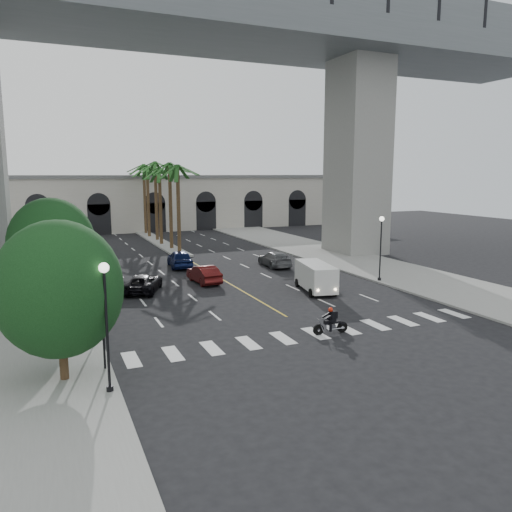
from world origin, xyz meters
The scene contains 29 objects.
ground centered at (0.00, 0.00, 0.00)m, with size 140.00×140.00×0.00m, color black.
sidewalk_left centered at (-15.00, 15.00, 0.07)m, with size 8.00×100.00×0.15m, color gray.
sidewalk_right centered at (15.00, 15.00, 0.07)m, with size 8.00×100.00×0.15m, color gray.
median centered at (0.00, 38.00, 0.10)m, with size 2.00×24.00×0.20m, color gray.
pier_building centered at (0.00, 55.00, 4.27)m, with size 71.00×10.50×8.50m.
bridge centered at (3.42, 22.00, 18.51)m, with size 75.00×13.00×26.00m.
palm_a centered at (0.00, 28.00, 9.10)m, with size 3.20×3.20×10.30m.
palm_b centered at (0.10, 32.00, 9.37)m, with size 3.20×3.20×10.60m.
palm_c centered at (-0.20, 36.00, 8.91)m, with size 3.20×3.20×10.10m.
palm_d centered at (0.15, 40.00, 9.65)m, with size 3.20×3.20×10.90m.
palm_e centered at (-0.10, 44.00, 9.19)m, with size 3.20×3.20×10.40m.
palm_f centered at (0.20, 48.00, 9.46)m, with size 3.20×3.20×10.70m.
street_tree_near centered at (-13.00, -3.00, 4.02)m, with size 5.20×5.20×6.89m.
street_tree_mid centered at (-13.00, 10.00, 4.21)m, with size 5.44×5.44×7.21m.
street_tree_far centered at (-13.00, 22.00, 3.90)m, with size 5.04×5.04×6.68m.
lamp_post_left_near centered at (-11.40, -5.00, 3.22)m, with size 0.40×0.40×5.35m.
lamp_post_left_far centered at (-11.40, 16.00, 3.22)m, with size 0.40×0.40×5.35m.
lamp_post_right centered at (11.40, 8.00, 3.22)m, with size 0.40×0.40×5.35m.
traffic_signal_near centered at (-11.30, -2.50, 2.51)m, with size 0.25×0.18×3.65m.
traffic_signal_far centered at (-11.30, 1.50, 2.51)m, with size 0.25×0.18×3.65m.
motorcycle_rider centered at (0.78, -1.88, 0.68)m, with size 2.09×0.56×1.50m.
car_a centered at (6.30, 9.53, 0.69)m, with size 1.63×4.04×1.38m, color #B0B1B5.
car_b centered at (-1.79, 13.34, 0.72)m, with size 1.51×4.34×1.43m, color #4F100F.
car_c centered at (-6.88, 12.12, 0.66)m, with size 2.20×4.77×1.33m, color black.
car_d centered at (6.53, 17.56, 0.71)m, with size 2.00×4.91×1.43m, color #5D5E62.
car_e centered at (-1.85, 20.68, 0.83)m, with size 1.95×4.86×1.66m, color #101A4A.
cargo_van centered at (4.99, 7.18, 1.17)m, with size 2.77×5.20×2.10m.
pedestrian_a centered at (-14.87, 5.27, 0.98)m, with size 0.60×0.40×1.66m, color black.
pedestrian_b centered at (-11.50, 6.66, 0.93)m, with size 0.76×0.59×1.57m, color black.
Camera 1 is at (-13.41, -24.50, 8.69)m, focal length 35.00 mm.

